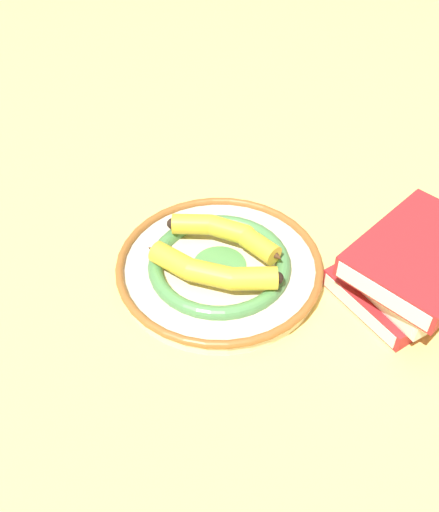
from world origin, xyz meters
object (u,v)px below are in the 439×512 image
decorative_bowl (220,267)px  banana_a (228,233)px  banana_b (210,271)px  book_stack (417,270)px

decorative_bowl → banana_a: bearing=-112.6°
decorative_bowl → banana_a: 0.05m
decorative_bowl → banana_b: size_ratio=1.57×
banana_a → book_stack: bearing=-171.9°
book_stack → decorative_bowl: bearing=-45.3°
decorative_bowl → book_stack: book_stack is taller
decorative_bowl → banana_a: size_ratio=1.79×
banana_a → banana_b: size_ratio=0.88×
decorative_bowl → banana_b: (0.02, 0.04, 0.03)m
decorative_bowl → book_stack: (-0.27, 0.06, 0.03)m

